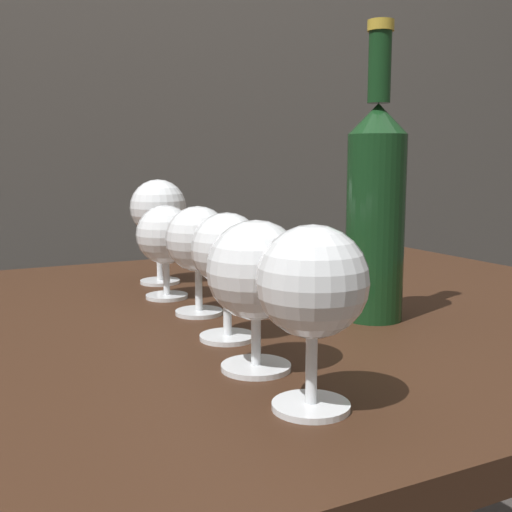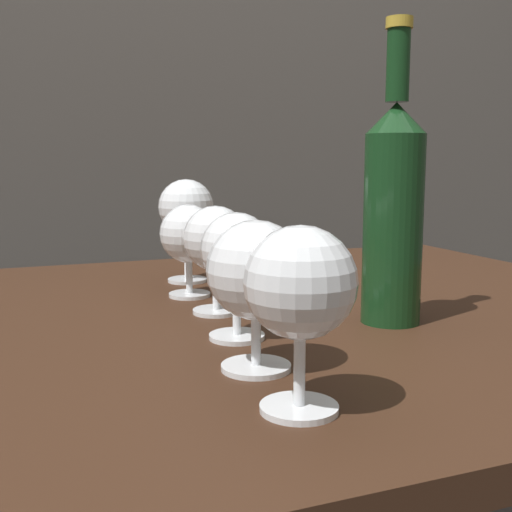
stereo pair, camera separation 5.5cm
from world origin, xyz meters
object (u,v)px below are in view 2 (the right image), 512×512
wine_glass_cabernet (300,287)px  wine_glass_rose (186,210)px  wine_glass_pinot (215,240)px  wine_glass_merlot (189,236)px  wine_glass_white (256,271)px  wine_bottle (393,207)px  wine_glass_chardonnay (237,252)px

wine_glass_cabernet → wine_glass_rose: wine_glass_rose is taller
wine_glass_pinot → wine_glass_merlot: bearing=92.6°
wine_glass_merlot → wine_glass_pinot: bearing=-87.4°
wine_glass_white → wine_bottle: size_ratio=0.40×
wine_glass_pinot → wine_bottle: 0.22m
wine_glass_white → wine_glass_rose: (0.05, 0.43, 0.02)m
wine_glass_cabernet → wine_bottle: wine_bottle is taller
wine_glass_chardonnay → wine_glass_rose: bearing=83.8°
wine_glass_merlot → wine_glass_rose: size_ratio=0.80×
wine_glass_merlot → wine_bottle: 0.29m
wine_glass_cabernet → wine_bottle: size_ratio=0.42×
wine_glass_white → wine_bottle: bearing=26.0°
wine_glass_merlot → wine_glass_white: bearing=-94.9°
wine_glass_white → wine_glass_rose: bearing=82.9°
wine_glass_white → wine_bottle: (0.21, 0.10, 0.04)m
wine_glass_white → wine_glass_chardonnay: (0.02, 0.10, 0.00)m
wine_glass_white → wine_glass_merlot: (0.03, 0.32, -0.01)m
wine_glass_merlot → wine_bottle: wine_bottle is taller
wine_glass_rose → wine_glass_white: bearing=-97.1°
wine_glass_pinot → wine_glass_rose: size_ratio=0.84×
wine_glass_pinot → wine_glass_rose: wine_glass_rose is taller
wine_glass_cabernet → wine_glass_pinot: (0.04, 0.32, -0.00)m
wine_glass_cabernet → wine_bottle: 0.30m
wine_glass_rose → wine_glass_merlot: bearing=-103.7°
wine_glass_pinot → wine_glass_merlot: (-0.00, 0.10, -0.01)m
wine_glass_white → wine_glass_chardonnay: 0.10m
wine_bottle → wine_glass_white: bearing=-154.0°
wine_glass_white → wine_bottle: wine_bottle is taller
wine_glass_merlot → wine_bottle: size_ratio=0.37×
wine_glass_chardonnay → wine_bottle: 0.20m
wine_glass_chardonnay → wine_glass_rose: size_ratio=0.85×
wine_glass_white → wine_glass_pinot: size_ratio=1.02×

